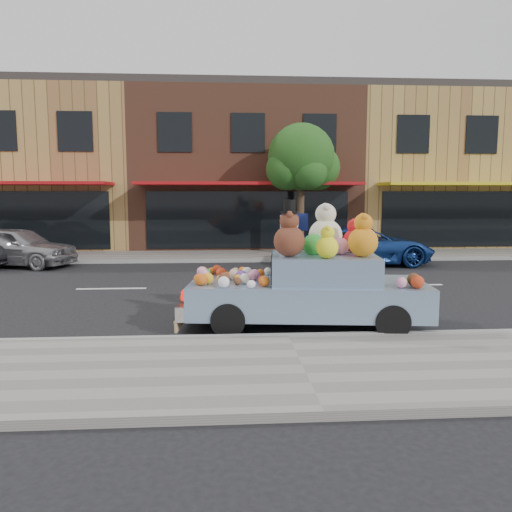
{
  "coord_description": "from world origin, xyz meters",
  "views": [
    {
      "loc": [
        -1.08,
        -13.07,
        2.43
      ],
      "look_at": [
        -0.43,
        -3.39,
        1.25
      ],
      "focal_mm": 35.0,
      "sensor_mm": 36.0,
      "label": 1
    }
  ],
  "objects": [
    {
      "name": "car_blue",
      "position": [
        3.89,
        4.07,
        0.67
      ],
      "size": [
        4.83,
        2.31,
        1.33
      ],
      "primitive_type": "imported",
      "rotation": [
        0.0,
        0.0,
        1.59
      ],
      "color": "navy",
      "rests_on": "ground"
    },
    {
      "name": "storefront_right",
      "position": [
        10.0,
        11.97,
        3.64
      ],
      "size": [
        10.0,
        9.8,
        7.3
      ],
      "color": "#A78546",
      "rests_on": "ground"
    },
    {
      "name": "car_silver",
      "position": [
        -8.11,
        4.38,
        0.69
      ],
      "size": [
        4.36,
        2.74,
        1.38
      ],
      "primitive_type": "imported",
      "rotation": [
        0.0,
        0.0,
        1.28
      ],
      "color": "#A1A1A5",
      "rests_on": "ground"
    },
    {
      "name": "storefront_mid",
      "position": [
        0.0,
        11.97,
        3.64
      ],
      "size": [
        10.0,
        9.8,
        7.3
      ],
      "color": "brown",
      "rests_on": "ground"
    },
    {
      "name": "far_kerb",
      "position": [
        0.0,
        5.0,
        0.07
      ],
      "size": [
        60.0,
        0.12,
        0.13
      ],
      "primitive_type": "cube",
      "color": "gray",
      "rests_on": "ground"
    },
    {
      "name": "storefront_left",
      "position": [
        -10.0,
        11.97,
        3.64
      ],
      "size": [
        10.0,
        9.8,
        7.3
      ],
      "color": "#A78546",
      "rests_on": "ground"
    },
    {
      "name": "far_sidewalk",
      "position": [
        0.0,
        6.5,
        0.06
      ],
      "size": [
        60.0,
        3.0,
        0.12
      ],
      "primitive_type": "cube",
      "color": "gray",
      "rests_on": "ground"
    },
    {
      "name": "art_car",
      "position": [
        0.52,
        -4.05,
        0.83
      ],
      "size": [
        4.65,
        2.22,
        2.36
      ],
      "rotation": [
        0.0,
        0.0,
        -0.11
      ],
      "color": "black",
      "rests_on": "ground"
    },
    {
      "name": "near_sidewalk",
      "position": [
        0.0,
        -6.5,
        0.06
      ],
      "size": [
        60.0,
        3.0,
        0.12
      ],
      "primitive_type": "cube",
      "color": "gray",
      "rests_on": "ground"
    },
    {
      "name": "ground",
      "position": [
        0.0,
        0.0,
        0.0
      ],
      "size": [
        120.0,
        120.0,
        0.0
      ],
      "primitive_type": "plane",
      "color": "black",
      "rests_on": "ground"
    },
    {
      "name": "street_tree",
      "position": [
        2.03,
        6.55,
        3.69
      ],
      "size": [
        3.0,
        2.7,
        5.22
      ],
      "color": "#38281C",
      "rests_on": "ground"
    },
    {
      "name": "near_kerb",
      "position": [
        0.0,
        -5.0,
        0.07
      ],
      "size": [
        60.0,
        0.12,
        0.13
      ],
      "primitive_type": "cube",
      "color": "gray",
      "rests_on": "ground"
    }
  ]
}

